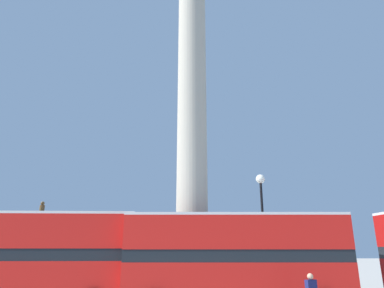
# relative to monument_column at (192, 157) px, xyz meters

# --- Properties ---
(monument_column) EXTENTS (6.28, 6.28, 24.23)m
(monument_column) POSITION_rel_monument_column_xyz_m (0.00, 0.00, 0.00)
(monument_column) COLOR #ADA593
(monument_column) RESTS_ON ground_plane
(bus_b) EXTENTS (10.86, 2.88, 4.40)m
(bus_b) POSITION_rel_monument_column_xyz_m (-8.28, -3.07, -5.82)
(bus_b) COLOR red
(bus_b) RESTS_ON ground_plane
(bus_c) EXTENTS (10.38, 3.10, 4.28)m
(bus_c) POSITION_rel_monument_column_xyz_m (1.97, -3.75, -5.88)
(bus_c) COLOR red
(bus_c) RESTS_ON ground_plane
(equestrian_statue) EXTENTS (3.89, 3.22, 6.10)m
(equestrian_statue) POSITION_rel_monument_column_xyz_m (-10.99, 5.12, -6.46)
(equestrian_statue) COLOR #ADA593
(equestrian_statue) RESTS_ON ground_plane
(street_lamp) EXTENTS (0.52, 0.52, 6.77)m
(street_lamp) POSITION_rel_monument_column_xyz_m (3.87, -1.63, -3.92)
(street_lamp) COLOR black
(street_lamp) RESTS_ON ground_plane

